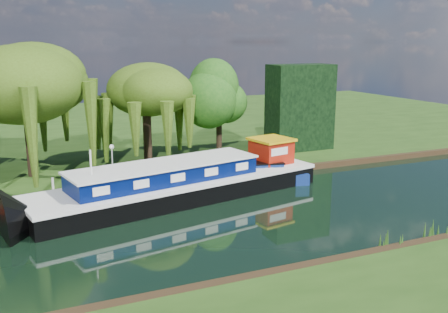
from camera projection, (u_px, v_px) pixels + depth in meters
name	position (u px, v px, depth m)	size (l,w,h in m)	color
ground	(141.00, 231.00, 28.30)	(120.00, 120.00, 0.00)	black
far_bank	(70.00, 131.00, 58.67)	(120.00, 52.00, 0.45)	#1D3C10
dutch_barge	(183.00, 183.00, 33.99)	(21.19, 8.71, 4.36)	black
narrowboat	(222.00, 177.00, 36.98)	(13.04, 4.94, 1.88)	navy
white_cruiser	(276.00, 182.00, 38.29)	(2.15, 2.49, 1.31)	silver
willow_left	(25.00, 85.00, 36.73)	(7.95, 7.95, 9.53)	black
willow_right	(146.00, 99.00, 40.64)	(6.17, 6.17, 7.52)	black
tree_far_right	(219.00, 98.00, 45.11)	(4.51, 4.51, 7.38)	black
conifer_hedge	(300.00, 107.00, 47.16)	(6.00, 3.00, 8.00)	black
lamppost	(112.00, 152.00, 37.34)	(0.36, 0.36, 2.56)	silver
mooring_posts	(105.00, 179.00, 35.40)	(19.16, 0.16, 1.00)	silver
reeds_near	(319.00, 253.00, 24.05)	(33.70, 1.50, 1.10)	#275115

